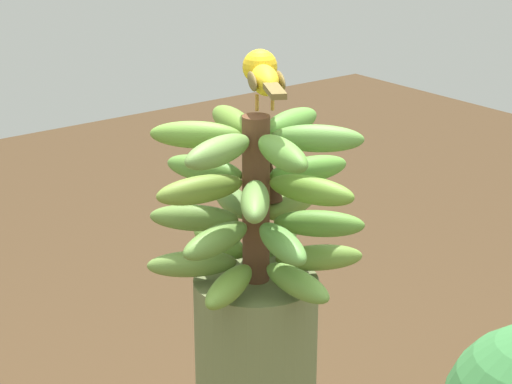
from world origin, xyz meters
The scene contains 2 objects.
banana_bunch centered at (0.00, 0.00, 1.09)m, with size 0.31×0.30×0.24m.
perched_bird centered at (0.03, -0.03, 1.25)m, with size 0.17×0.10×0.08m.
Camera 1 is at (-0.95, 0.73, 1.53)m, focal length 64.91 mm.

